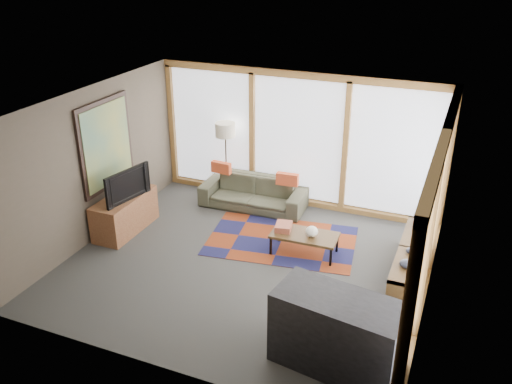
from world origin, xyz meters
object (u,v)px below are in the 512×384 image
at_px(floor_lamp, 226,161).
at_px(bookshelf, 410,262).
at_px(sofa, 253,193).
at_px(television, 124,184).
at_px(coffee_table, 304,244).
at_px(tv_console, 125,213).
at_px(bar_counter, 338,333).

distance_m(floor_lamp, bookshelf, 4.12).
height_order(sofa, television, television).
bearing_deg(sofa, floor_lamp, 160.71).
distance_m(floor_lamp, coffee_table, 2.64).
distance_m(coffee_table, bookshelf, 1.69).
bearing_deg(sofa, tv_console, -137.24).
bearing_deg(tv_console, coffee_table, 7.90).
relative_size(floor_lamp, tv_console, 1.19).
bearing_deg(bookshelf, tv_console, -175.29).
relative_size(bookshelf, bar_counter, 1.35).
bearing_deg(tv_console, floor_lamp, 60.92).
relative_size(sofa, bookshelf, 0.98).
relative_size(sofa, television, 2.07).
relative_size(floor_lamp, bar_counter, 1.02).
height_order(coffee_table, television, television).
xyz_separation_m(floor_lamp, bookshelf, (3.79, -1.52, -0.52)).
relative_size(coffee_table, bookshelf, 0.52).
height_order(coffee_table, tv_console, tv_console).
xyz_separation_m(bookshelf, bar_counter, (-0.54, -2.29, 0.22)).
height_order(sofa, coffee_table, sofa).
bearing_deg(bar_counter, bookshelf, 85.72).
bearing_deg(tv_console, television, -28.09).
xyz_separation_m(tv_console, television, (0.08, -0.05, 0.61)).
distance_m(floor_lamp, television, 2.21).
height_order(television, bar_counter, television).
relative_size(sofa, coffee_table, 1.87).
relative_size(television, bar_counter, 0.64).
distance_m(sofa, tv_console, 2.44).
xyz_separation_m(floor_lamp, coffee_table, (2.10, -1.48, -0.60)).
relative_size(coffee_table, television, 1.11).
bearing_deg(floor_lamp, bar_counter, -49.54).
height_order(tv_console, television, television).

